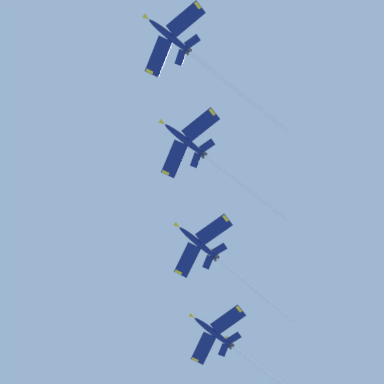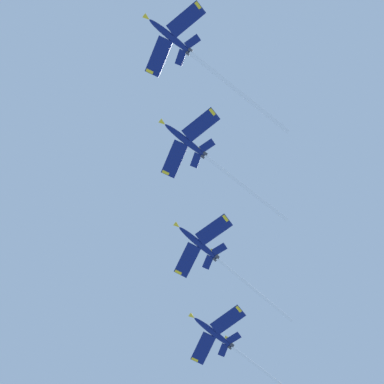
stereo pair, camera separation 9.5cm
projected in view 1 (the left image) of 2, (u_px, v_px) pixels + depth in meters
The scene contains 4 objects.
jet_lead at pixel (199, 60), 156.69m from camera, with size 41.87×20.19×10.58m.
jet_second at pixel (204, 155), 161.93m from camera, with size 37.91×20.19×8.99m.
jet_third at pixel (212, 254), 167.65m from camera, with size 36.90×20.17×9.53m.
jet_fourth at pixel (228, 344), 173.64m from camera, with size 40.00×20.19×9.58m.
Camera 1 is at (8.73, -7.11, 1.57)m, focal length 63.77 mm.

